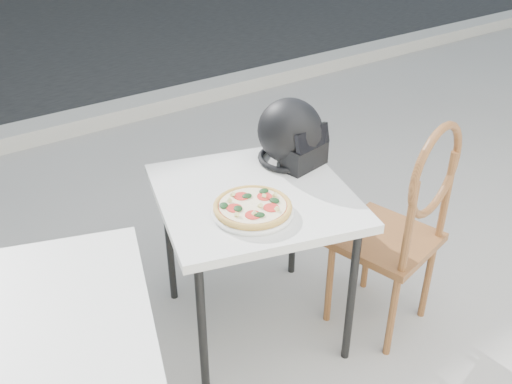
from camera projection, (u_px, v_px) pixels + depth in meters
ground at (389, 357)px, 2.40m from camera, size 80.00×80.00×0.00m
curb at (109, 114)px, 4.48m from camera, size 30.00×0.25×0.12m
cafe_table_main at (254, 206)px, 2.24m from camera, size 0.90×0.90×0.69m
plate at (253, 211)px, 2.08m from camera, size 0.33×0.33×0.02m
pizza at (253, 206)px, 2.07m from camera, size 0.32×0.32×0.04m
helmet at (291, 135)px, 2.37m from camera, size 0.32×0.32×0.28m
cafe_chair_main at (404, 220)px, 2.28m from camera, size 0.47×0.47×1.01m
cafe_table_side at (11, 345)px, 1.56m from camera, size 0.97×0.97×0.73m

